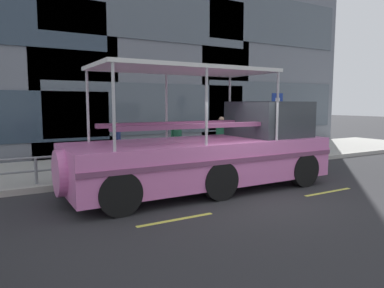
# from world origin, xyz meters

# --- Properties ---
(ground_plane) EXTENTS (120.00, 120.00, 0.00)m
(ground_plane) POSITION_xyz_m (0.00, 0.00, 0.00)
(ground_plane) COLOR #2B2B2D
(sidewalk) EXTENTS (32.00, 4.80, 0.18)m
(sidewalk) POSITION_xyz_m (0.00, 5.60, 0.09)
(sidewalk) COLOR #A8A59E
(sidewalk) RESTS_ON ground_plane
(curb_edge) EXTENTS (32.00, 0.18, 0.18)m
(curb_edge) POSITION_xyz_m (0.00, 3.11, 0.09)
(curb_edge) COLOR #B2ADA3
(curb_edge) RESTS_ON ground_plane
(lane_centreline) EXTENTS (25.80, 0.12, 0.01)m
(lane_centreline) POSITION_xyz_m (-0.00, -0.87, 0.00)
(lane_centreline) COLOR #DBD64C
(lane_centreline) RESTS_ON ground_plane
(curb_guardrail) EXTENTS (12.35, 0.09, 0.79)m
(curb_guardrail) POSITION_xyz_m (-0.57, 3.45, 0.72)
(curb_guardrail) COLOR gray
(curb_guardrail) RESTS_ON sidewalk
(parking_sign) EXTENTS (0.60, 0.12, 2.73)m
(parking_sign) POSITION_xyz_m (5.00, 4.04, 2.03)
(parking_sign) COLOR #4C4F54
(parking_sign) RESTS_ON sidewalk
(duck_tour_boat) EXTENTS (9.45, 2.65, 3.43)m
(duck_tour_boat) POSITION_xyz_m (0.03, 1.16, 1.09)
(duck_tour_boat) COLOR pink
(duck_tour_boat) RESTS_ON ground_plane
(pedestrian_near_bow) EXTENTS (0.32, 0.46, 1.75)m
(pedestrian_near_bow) POSITION_xyz_m (2.72, 4.87, 1.23)
(pedestrian_near_bow) COLOR #47423D
(pedestrian_near_bow) RESTS_ON sidewalk
(pedestrian_mid_left) EXTENTS (0.47, 0.22, 1.64)m
(pedestrian_mid_left) POSITION_xyz_m (0.25, 4.22, 1.17)
(pedestrian_mid_left) COLOR #47423D
(pedestrian_mid_left) RESTS_ON sidewalk
(pedestrian_mid_right) EXTENTS (0.22, 0.47, 1.62)m
(pedestrian_mid_right) POSITION_xyz_m (-1.83, 4.74, 1.16)
(pedestrian_mid_right) COLOR #47423D
(pedestrian_mid_right) RESTS_ON sidewalk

